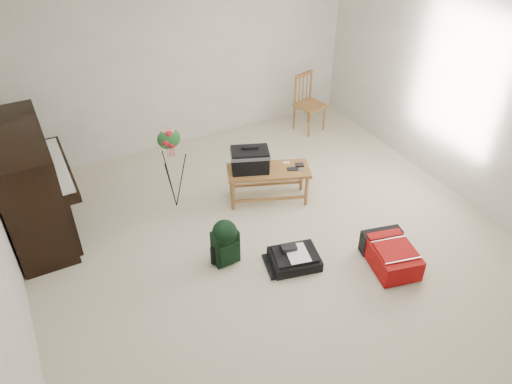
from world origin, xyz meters
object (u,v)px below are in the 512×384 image
red_suitcase (388,252)px  green_backpack (225,240)px  flower_stand (172,169)px  piano (31,187)px  dining_chair (309,103)px  bench (257,166)px  black_duffel (294,258)px

red_suitcase → green_backpack: green_backpack is taller
red_suitcase → flower_stand: 2.57m
flower_stand → green_backpack: bearing=-70.1°
piano → dining_chair: bearing=9.1°
bench → dining_chair: dining_chair is taller
flower_stand → bench: bearing=-10.0°
dining_chair → flower_stand: (-2.44, -0.90, 0.11)m
bench → flower_stand: flower_stand is taller
piano → red_suitcase: 3.86m
green_backpack → flower_stand: 1.18m
dining_chair → flower_stand: 2.60m
bench → flower_stand: size_ratio=0.97×
piano → bench: 2.48m
dining_chair → green_backpack: size_ratio=1.62×
red_suitcase → flower_stand: size_ratio=0.65×
dining_chair → green_backpack: bearing=-151.7°
piano → bench: piano is taller
red_suitcase → bench: bearing=127.9°
dining_chair → black_duffel: bearing=-138.3°
bench → piano: bearing=-174.3°
dining_chair → red_suitcase: 2.98m
dining_chair → piano: bearing=175.7°
dining_chair → red_suitcase: dining_chair is taller
dining_chair → red_suitcase: size_ratio=1.21×
red_suitcase → black_duffel: 0.98m
red_suitcase → black_duffel: size_ratio=1.24×
green_backpack → flower_stand: flower_stand is taller
piano → dining_chair: 3.99m
bench → red_suitcase: size_ratio=1.49×
red_suitcase → green_backpack: bearing=164.8°
dining_chair → black_duffel: 2.97m
piano → green_backpack: size_ratio=2.84×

